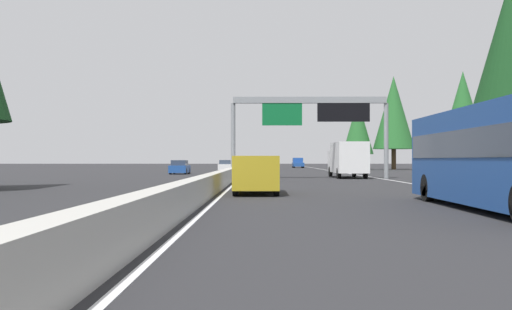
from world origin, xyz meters
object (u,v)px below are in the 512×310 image
(oncoming_far, at_px, (180,168))
(box_truck_far_center, at_px, (347,159))
(pickup_near_right, at_px, (298,163))
(conifer_right_near, at_px, (510,59))
(conifer_right_mid, at_px, (463,112))
(minivan_mid_center, at_px, (256,173))
(oncoming_near, at_px, (225,166))
(conifer_right_distant, at_px, (358,127))
(bus_far_left, at_px, (502,154))
(conifer_right_far, at_px, (394,113))
(sign_gantry_overhead, at_px, (312,114))

(oncoming_far, bearing_deg, box_truck_far_center, 50.94)
(pickup_near_right, xyz_separation_m, oncoming_far, (-49.51, 15.57, -0.23))
(conifer_right_near, xyz_separation_m, conifer_right_mid, (21.82, -4.48, -1.41))
(minivan_mid_center, distance_m, pickup_near_right, 86.70)
(oncoming_near, height_order, oncoming_far, same)
(box_truck_far_center, bearing_deg, oncoming_far, 50.94)
(box_truck_far_center, height_order, oncoming_far, box_truck_far_center)
(pickup_near_right, xyz_separation_m, oncoming_near, (-30.82, 11.82, -0.23))
(minivan_mid_center, height_order, conifer_right_mid, conifer_right_mid)
(conifer_right_mid, bearing_deg, conifer_right_distant, 7.10)
(bus_far_left, height_order, conifer_right_mid, conifer_right_mid)
(oncoming_far, relative_size, conifer_right_far, 0.30)
(minivan_mid_center, relative_size, conifer_right_mid, 0.50)
(box_truck_far_center, relative_size, conifer_right_distant, 0.79)
(box_truck_far_center, height_order, conifer_right_far, conifer_right_far)
(oncoming_near, distance_m, conifer_right_distant, 22.99)
(sign_gantry_overhead, xyz_separation_m, bus_far_left, (-30.38, -3.13, -3.52))
(sign_gantry_overhead, xyz_separation_m, conifer_right_distant, (44.23, -10.82, 1.31))
(sign_gantry_overhead, distance_m, conifer_right_distant, 45.55)
(pickup_near_right, relative_size, oncoming_far, 1.27)
(pickup_near_right, distance_m, conifer_right_mid, 57.32)
(bus_far_left, distance_m, oncoming_near, 65.56)
(oncoming_far, xyz_separation_m, conifer_right_near, (-28.05, -23.42, 6.79))
(bus_far_left, relative_size, box_truck_far_center, 1.35)
(minivan_mid_center, height_order, oncoming_far, minivan_mid_center)
(sign_gantry_overhead, xyz_separation_m, conifer_right_mid, (9.13, -15.19, 0.83))
(minivan_mid_center, bearing_deg, pickup_near_right, -4.75)
(oncoming_far, relative_size, conifer_right_near, 0.36)
(conifer_right_near, bearing_deg, pickup_near_right, 5.77)
(oncoming_far, distance_m, conifer_right_distant, 37.70)
(oncoming_near, height_order, conifer_right_distant, conifer_right_distant)
(conifer_right_far, bearing_deg, conifer_right_distant, 96.20)
(pickup_near_right, bearing_deg, oncoming_far, 162.54)
(sign_gantry_overhead, distance_m, oncoming_far, 20.45)
(conifer_right_distant, bearing_deg, sign_gantry_overhead, 166.26)
(box_truck_far_center, height_order, conifer_right_near, conifer_right_near)
(conifer_right_mid, xyz_separation_m, conifer_right_far, (35.71, -1.25, 2.72))
(oncoming_near, distance_m, conifer_right_far, 28.75)
(conifer_right_near, relative_size, conifer_right_mid, 1.23)
(conifer_right_mid, bearing_deg, bus_far_left, 163.03)
(conifer_right_far, bearing_deg, bus_far_left, 169.97)
(conifer_right_near, height_order, conifer_right_far, conifer_right_far)
(oncoming_near, distance_m, oncoming_far, 19.07)
(oncoming_near, bearing_deg, box_truck_far_center, 21.04)
(pickup_near_right, distance_m, conifer_right_distant, 22.83)
(oncoming_far, bearing_deg, conifer_right_distant, 140.83)
(oncoming_near, xyz_separation_m, conifer_right_mid, (-24.92, -24.14, 5.38))
(sign_gantry_overhead, distance_m, conifer_right_far, 47.89)
(oncoming_far, bearing_deg, conifer_right_mid, 77.41)
(box_truck_far_center, height_order, pickup_near_right, box_truck_far_center)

